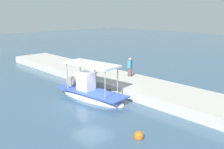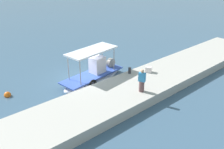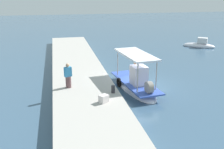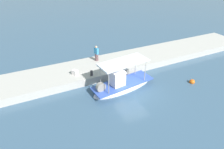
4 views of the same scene
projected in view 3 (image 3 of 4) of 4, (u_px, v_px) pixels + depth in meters
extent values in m
plane|color=#3B5871|center=(140.00, 85.00, 20.43)|extent=(120.00, 120.00, 0.00)
cube|color=#B3AEA6|center=(82.00, 84.00, 19.44)|extent=(36.00, 4.20, 0.72)
ellipsoid|color=silver|center=(135.00, 88.00, 19.58)|extent=(6.07, 2.46, 0.81)
cube|color=#3755B3|center=(135.00, 82.00, 19.44)|extent=(5.84, 2.43, 0.10)
cube|color=silver|center=(139.00, 76.00, 18.70)|extent=(1.21, 1.10, 1.44)
cylinder|color=gray|center=(156.00, 76.00, 17.64)|extent=(0.07, 0.07, 2.07)
cylinder|color=gray|center=(138.00, 78.00, 17.23)|extent=(0.07, 0.07, 2.07)
cylinder|color=gray|center=(134.00, 62.00, 21.04)|extent=(0.07, 0.07, 2.07)
cylinder|color=gray|center=(118.00, 64.00, 20.63)|extent=(0.07, 0.07, 2.07)
cube|color=white|center=(136.00, 55.00, 18.80)|extent=(4.45, 2.24, 0.12)
torus|color=black|center=(119.00, 82.00, 20.01)|extent=(0.76, 0.27, 0.74)
cylinder|color=gray|center=(149.00, 87.00, 17.30)|extent=(0.84, 0.44, 0.80)
cylinder|color=brown|center=(68.00, 82.00, 17.75)|extent=(0.47, 0.47, 0.77)
cube|color=#358CC7|center=(68.00, 72.00, 17.53)|extent=(0.41, 0.53, 0.64)
sphere|color=tan|center=(68.00, 65.00, 17.40)|extent=(0.25, 0.25, 0.25)
cylinder|color=#2D2D33|center=(113.00, 89.00, 16.87)|extent=(0.24, 0.24, 0.49)
cube|color=silver|center=(104.00, 99.00, 15.47)|extent=(0.62, 0.65, 0.45)
sphere|color=orange|center=(137.00, 64.00, 25.82)|extent=(0.50, 0.50, 0.50)
ellipsoid|color=white|center=(199.00, 46.00, 33.62)|extent=(3.35, 3.93, 0.77)
cube|color=silver|center=(203.00, 40.00, 33.26)|extent=(1.34, 1.42, 0.68)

